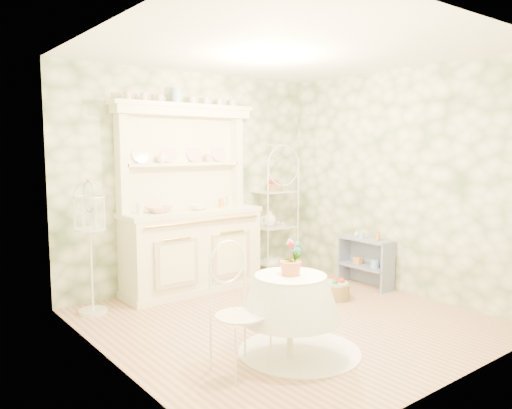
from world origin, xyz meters
TOP-DOWN VIEW (x-y plane):
  - floor at (0.00, 0.00)m, footprint 3.60×3.60m
  - ceiling at (0.00, 0.00)m, footprint 3.60×3.60m
  - wall_left at (-1.80, 0.00)m, footprint 3.60×3.60m
  - wall_right at (1.80, 0.00)m, footprint 3.60×3.60m
  - wall_back at (0.00, 1.80)m, footprint 3.60×3.60m
  - wall_front at (0.00, -1.80)m, footprint 3.60×3.60m
  - kitchen_dresser at (-0.20, 1.52)m, footprint 1.87×0.61m
  - bakers_rack at (1.19, 1.61)m, footprint 0.60×0.43m
  - side_shelf at (1.65, 0.34)m, footprint 0.34×0.73m
  - round_table at (-0.59, -0.72)m, footprint 0.70×0.70m
  - cafe_chair at (-1.06, -0.66)m, footprint 0.40×0.40m
  - birdcage_stand at (-1.48, 1.43)m, footprint 0.37×0.37m
  - floor_basket at (0.93, 0.19)m, footprint 0.36×0.36m
  - lace_rug at (-0.44, -0.68)m, footprint 1.41×1.41m
  - bowl_floral at (-0.64, 1.51)m, footprint 0.32×0.32m
  - bowl_white at (-0.14, 1.45)m, footprint 0.27×0.27m
  - cup_left at (-0.51, 1.68)m, footprint 0.15×0.15m
  - cup_right at (0.14, 1.66)m, footprint 0.11×0.11m
  - potted_geranium at (-0.57, -0.74)m, footprint 0.18×0.13m
  - bottle_amber at (1.64, 0.15)m, footprint 0.07×0.07m
  - bottle_blue at (1.59, 0.36)m, footprint 0.05×0.05m
  - bottle_glass at (1.66, 0.51)m, footprint 0.08×0.08m

SIDE VIEW (x-z plane):
  - floor at x=0.00m, z-range 0.00..0.00m
  - lace_rug at x=-0.44m, z-range 0.00..0.01m
  - floor_basket at x=0.93m, z-range 0.00..0.23m
  - side_shelf at x=1.65m, z-range 0.00..0.61m
  - round_table at x=-0.59m, z-range 0.00..0.65m
  - cafe_chair at x=-1.06m, z-range 0.00..0.85m
  - bottle_glass at x=1.66m, z-range 0.60..0.69m
  - bottle_blue at x=1.59m, z-range 0.60..0.71m
  - bottle_amber at x=1.64m, z-range 0.61..0.76m
  - birdcage_stand at x=-1.48m, z-range 0.00..1.44m
  - potted_geranium at x=-0.57m, z-range 0.69..1.01m
  - bakers_rack at x=1.19m, z-range 0.00..1.91m
  - bowl_floral at x=-0.64m, z-range 0.98..1.05m
  - bowl_white at x=-0.14m, z-range 0.98..1.05m
  - kitchen_dresser at x=-0.20m, z-range 0.00..2.29m
  - wall_left at x=-1.80m, z-range 1.35..1.35m
  - wall_right at x=1.80m, z-range 1.35..1.35m
  - wall_back at x=0.00m, z-range 1.35..1.35m
  - wall_front at x=0.00m, z-range 1.35..1.35m
  - cup_left at x=-0.51m, z-range 1.56..1.66m
  - cup_right at x=0.14m, z-range 1.56..1.66m
  - ceiling at x=0.00m, z-range 2.70..2.70m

